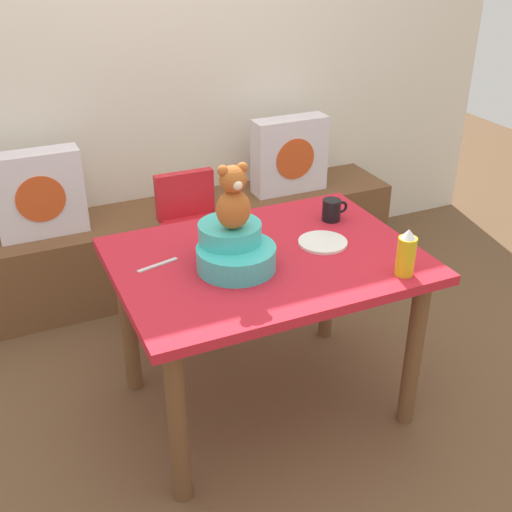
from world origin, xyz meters
TOP-DOWN VIEW (x-y plane):
  - ground_plane at (0.00, 0.00)m, footprint 8.00×8.00m
  - back_wall at (0.00, 1.46)m, footprint 4.40×0.10m
  - window_bench at (0.00, 1.19)m, footprint 2.60×0.44m
  - pillow_floral_left at (-0.72, 1.16)m, footprint 0.44×0.15m
  - pillow_floral_right at (0.70, 1.16)m, footprint 0.44×0.15m
  - book_stack at (0.08, 1.19)m, footprint 0.20×0.14m
  - dining_table at (0.00, 0.00)m, footprint 1.18×0.87m
  - highchair at (-0.05, 0.75)m, footprint 0.34×0.45m
  - infant_seat_teal at (-0.15, -0.02)m, footprint 0.30×0.33m
  - teddy_bear at (-0.15, -0.02)m, footprint 0.13×0.12m
  - ketchup_bottle at (0.40, -0.34)m, footprint 0.07×0.07m
  - coffee_mug at (0.40, 0.18)m, footprint 0.12×0.08m
  - dinner_plate_near at (0.25, -0.00)m, footprint 0.20×0.20m
  - cell_phone at (-0.05, 0.24)m, footprint 0.16×0.12m
  - table_fork at (-0.41, 0.10)m, footprint 0.17×0.06m

SIDE VIEW (x-z plane):
  - ground_plane at x=0.00m, z-range 0.00..0.00m
  - window_bench at x=0.00m, z-range 0.00..0.46m
  - book_stack at x=0.08m, z-range 0.46..0.55m
  - highchair at x=-0.05m, z-range 0.13..0.92m
  - dining_table at x=0.00m, z-range 0.26..1.00m
  - pillow_floral_left at x=-0.72m, z-range 0.46..0.90m
  - pillow_floral_right at x=0.70m, z-range 0.46..0.90m
  - table_fork at x=-0.41m, z-range 0.74..0.75m
  - cell_phone at x=-0.05m, z-range 0.74..0.75m
  - dinner_plate_near at x=0.25m, z-range 0.74..0.75m
  - coffee_mug at x=0.40m, z-range 0.74..0.84m
  - infant_seat_teal at x=-0.15m, z-range 0.73..0.89m
  - ketchup_bottle at x=0.40m, z-range 0.73..0.92m
  - teddy_bear at x=-0.15m, z-range 0.89..1.14m
  - back_wall at x=0.00m, z-range 0.00..2.60m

